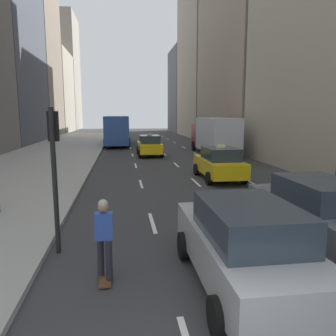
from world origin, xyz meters
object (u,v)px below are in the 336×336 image
object	(u,v)px
taxi_lead	(149,145)
sedan_black_near	(243,245)
taxi_second	(219,163)
traffic_light_pole	(54,157)
skateboarder	(104,236)
sedan_silver_behind	(314,210)
box_truck	(214,135)
city_bus	(117,129)

from	to	relation	value
taxi_lead	sedan_black_near	bearing A→B (deg)	-90.00
taxi_second	traffic_light_pole	xyz separation A→B (m)	(-6.75, -8.46, 1.53)
skateboarder	traffic_light_pole	xyz separation A→B (m)	(-1.23, 1.67, 1.45)
taxi_second	taxi_lead	bearing A→B (deg)	104.65
traffic_light_pole	taxi_lead	bearing A→B (deg)	78.36
sedan_silver_behind	box_truck	xyz separation A→B (m)	(2.80, 19.52, 0.82)
taxi_second	city_bus	bearing A→B (deg)	104.47
taxi_lead	sedan_silver_behind	xyz separation A→B (m)	(2.80, -19.47, 0.01)
taxi_second	box_truck	distance (m)	11.16
sedan_silver_behind	city_bus	size ratio (longest dim) A/B	0.41
sedan_silver_behind	taxi_second	bearing A→B (deg)	90.00
taxi_second	box_truck	world-z (taller)	box_truck
sedan_black_near	traffic_light_pole	distance (m)	4.85
taxi_lead	box_truck	xyz separation A→B (m)	(5.60, 0.05, 0.83)
taxi_lead	city_bus	world-z (taller)	city_bus
sedan_black_near	taxi_lead	bearing A→B (deg)	90.00
taxi_second	skateboarder	world-z (taller)	taxi_second
sedan_silver_behind	traffic_light_pole	distance (m)	6.93
taxi_second	sedan_black_near	xyz separation A→B (m)	(-2.80, -10.83, 0.03)
box_truck	taxi_lead	bearing A→B (deg)	-179.44
sedan_silver_behind	traffic_light_pole	bearing A→B (deg)	177.49
taxi_lead	city_bus	size ratio (longest dim) A/B	0.38
taxi_second	city_bus	distance (m)	22.48
city_bus	box_truck	world-z (taller)	city_bus
taxi_second	sedan_black_near	size ratio (longest dim) A/B	0.96
sedan_black_near	city_bus	size ratio (longest dim) A/B	0.39
city_bus	taxi_lead	bearing A→B (deg)	-75.70
sedan_silver_behind	city_bus	distance (m)	31.03
taxi_lead	sedan_black_near	size ratio (longest dim) A/B	0.96
sedan_black_near	box_truck	distance (m)	22.33
traffic_light_pole	city_bus	bearing A→B (deg)	87.84
city_bus	skateboarder	xyz separation A→B (m)	(0.09, -31.88, -0.82)
taxi_lead	skateboarder	size ratio (longest dim) A/B	2.52
sedan_black_near	taxi_second	bearing A→B (deg)	75.50
skateboarder	traffic_light_pole	world-z (taller)	traffic_light_pole
sedan_black_near	city_bus	distance (m)	32.71
sedan_silver_behind	traffic_light_pole	world-z (taller)	traffic_light_pole
taxi_second	box_truck	bearing A→B (deg)	75.43
taxi_lead	traffic_light_pole	xyz separation A→B (m)	(-3.95, -19.17, 1.53)
sedan_silver_behind	traffic_light_pole	size ratio (longest dim) A/B	1.31
box_truck	skateboarder	distance (m)	22.51
sedan_black_near	sedan_silver_behind	xyz separation A→B (m)	(2.80, 2.08, -0.02)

